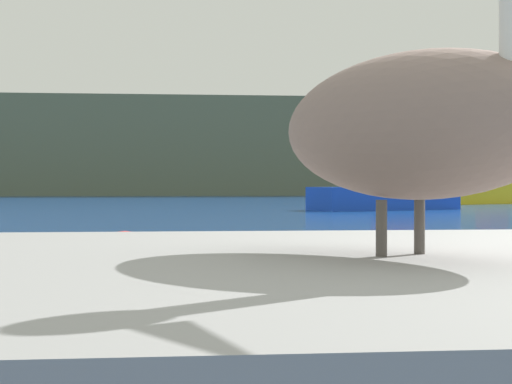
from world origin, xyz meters
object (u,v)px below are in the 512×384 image
Objects in this scene: fishing_boat_yellow at (484,188)px; mooring_buoy at (125,267)px; fishing_boat_blue at (388,191)px; pelican at (419,118)px.

mooring_buoy is (-16.78, -34.93, -0.51)m from fishing_boat_yellow.
fishing_boat_yellow reaches higher than fishing_boat_blue.
fishing_boat_yellow is 38.76m from mooring_buoy.
pelican is 1.85× the size of mooring_buoy.
fishing_boat_blue is 9.99× the size of mooring_buoy.
fishing_boat_yellow reaches higher than mooring_buoy.
fishing_boat_yellow is at bearing 28.82° from fishing_boat_blue.
fishing_boat_yellow is 7.71× the size of mooring_buoy.
fishing_boat_yellow reaches higher than pelican.
fishing_boat_yellow is at bearing 129.53° from pelican.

